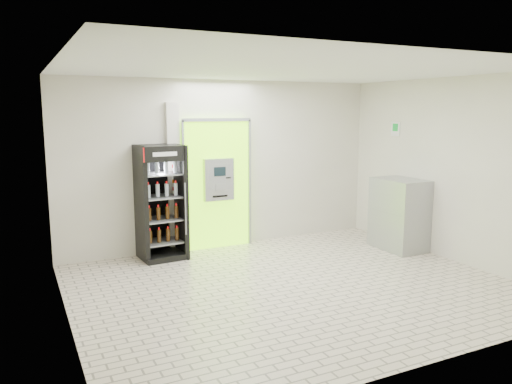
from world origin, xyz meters
TOP-DOWN VIEW (x-y plane):
  - ground at (0.00, 0.00)m, footprint 6.00×6.00m
  - room_shell at (0.00, 0.00)m, footprint 6.00×6.00m
  - atm_assembly at (-0.20, 2.41)m, footprint 1.30×0.24m
  - pillar at (-0.98, 2.45)m, footprint 0.22×0.11m
  - beverage_cooler at (-1.29, 2.18)m, footprint 0.76×0.71m
  - steel_cabinet at (2.67, 0.86)m, footprint 0.64×0.95m
  - exit_sign at (2.99, 1.40)m, footprint 0.02×0.22m

SIDE VIEW (x-z plane):
  - ground at x=0.00m, z-range 0.00..0.00m
  - steel_cabinet at x=2.67m, z-range 0.00..1.26m
  - beverage_cooler at x=-1.29m, z-range -0.04..1.87m
  - atm_assembly at x=-0.20m, z-range 0.01..2.34m
  - pillar at x=-0.98m, z-range 0.00..2.60m
  - room_shell at x=0.00m, z-range -1.16..4.84m
  - exit_sign at x=2.99m, z-range 1.99..2.25m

